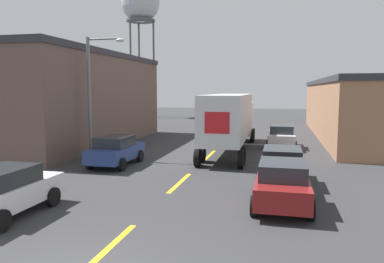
% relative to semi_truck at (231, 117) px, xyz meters
% --- Properties ---
extents(road_centerline, '(0.20, 18.58, 0.01)m').
position_rel_semi_truck_xyz_m(road_centerline, '(-1.13, -9.44, -2.35)').
color(road_centerline, yellow).
rests_on(road_centerline, ground_plane).
extents(warehouse_left, '(9.09, 18.76, 7.11)m').
position_rel_semi_truck_xyz_m(warehouse_left, '(-13.25, 0.91, 1.21)').
color(warehouse_left, brown).
rests_on(warehouse_left, ground_plane).
extents(semi_truck, '(2.85, 13.54, 3.95)m').
position_rel_semi_truck_xyz_m(semi_truck, '(0.00, 0.00, 0.00)').
color(semi_truck, silver).
rests_on(semi_truck, ground_plane).
extents(parked_car_right_mid, '(2.08, 4.22, 1.67)m').
position_rel_semi_truck_xyz_m(parked_car_right_mid, '(3.42, -8.69, -1.48)').
color(parked_car_right_mid, '#2D5B38').
rests_on(parked_car_right_mid, ground_plane).
extents(parked_car_left_far, '(2.08, 4.22, 1.67)m').
position_rel_semi_truck_xyz_m(parked_car_left_far, '(-5.68, -6.44, -1.48)').
color(parked_car_left_far, navy).
rests_on(parked_car_left_far, ground_plane).
extents(parked_car_left_near, '(2.08, 4.22, 1.67)m').
position_rel_semi_truck_xyz_m(parked_car_left_near, '(-5.68, -15.21, -1.48)').
color(parked_car_left_near, silver).
rests_on(parked_car_left_near, ground_plane).
extents(parked_car_right_near, '(2.08, 4.22, 1.67)m').
position_rel_semi_truck_xyz_m(parked_car_right_near, '(3.42, -11.99, -1.48)').
color(parked_car_right_near, maroon).
rests_on(parked_car_right_near, ground_plane).
extents(parked_car_right_far, '(2.08, 4.22, 1.67)m').
position_rel_semi_truck_xyz_m(parked_car_right_far, '(3.42, 2.38, -1.48)').
color(parked_car_right_far, silver).
rests_on(parked_car_right_far, ground_plane).
extents(water_tower, '(5.86, 5.86, 20.49)m').
position_rel_semi_truck_xyz_m(water_tower, '(-18.02, 30.07, 14.97)').
color(water_tower, '#47474C').
rests_on(water_tower, ground_plane).
extents(street_lamp, '(2.48, 0.32, 7.40)m').
position_rel_semi_truck_xyz_m(street_lamp, '(-7.78, -4.82, 1.98)').
color(street_lamp, slate).
rests_on(street_lamp, ground_plane).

